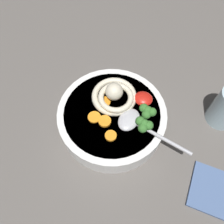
# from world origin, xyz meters

# --- Properties ---
(table_slab) EXTENTS (1.22, 1.22, 0.03)m
(table_slab) POSITION_xyz_m (0.00, 0.00, 0.01)
(table_slab) COLOR #5B5651
(table_slab) RESTS_ON ground
(soup_bowl) EXTENTS (0.25, 0.25, 0.06)m
(soup_bowl) POSITION_xyz_m (0.03, -0.03, 0.06)
(soup_bowl) COLOR white
(soup_bowl) RESTS_ON table_slab
(noodle_pile) EXTENTS (0.12, 0.11, 0.05)m
(noodle_pile) POSITION_xyz_m (0.03, 0.01, 0.10)
(noodle_pile) COLOR beige
(noodle_pile) RESTS_ON soup_bowl
(soup_spoon) EXTENTS (0.18, 0.07, 0.02)m
(soup_spoon) POSITION_xyz_m (0.09, -0.04, 0.09)
(soup_spoon) COLOR #B7B7BC
(soup_spoon) RESTS_ON soup_bowl
(chili_sauce_dollop) EXTENTS (0.04, 0.04, 0.02)m
(chili_sauce_dollop) POSITION_xyz_m (0.09, 0.02, 0.09)
(chili_sauce_dollop) COLOR red
(chili_sauce_dollop) RESTS_ON soup_bowl
(broccoli_floret_far) EXTENTS (0.04, 0.03, 0.03)m
(broccoli_floret_far) POSITION_xyz_m (0.11, -0.05, 0.10)
(broccoli_floret_far) COLOR #7A9E60
(broccoli_floret_far) RESTS_ON soup_bowl
(broccoli_floret_center) EXTENTS (0.04, 0.03, 0.03)m
(broccoli_floret_center) POSITION_xyz_m (0.11, -0.01, 0.10)
(broccoli_floret_center) COLOR #7A9E60
(broccoli_floret_center) RESTS_ON soup_bowl
(carrot_slice_left) EXTENTS (0.03, 0.03, 0.00)m
(carrot_slice_left) POSITION_xyz_m (0.00, -0.06, 0.09)
(carrot_slice_left) COLOR orange
(carrot_slice_left) RESTS_ON soup_bowl
(carrot_slice_near_spoon) EXTENTS (0.03, 0.03, 0.01)m
(carrot_slice_near_spoon) POSITION_xyz_m (0.03, -0.06, 0.09)
(carrot_slice_near_spoon) COLOR orange
(carrot_slice_near_spoon) RESTS_ON soup_bowl
(carrot_slice_rear) EXTENTS (0.03, 0.03, 0.00)m
(carrot_slice_rear) POSITION_xyz_m (0.01, -0.01, 0.09)
(carrot_slice_rear) COLOR orange
(carrot_slice_rear) RESTS_ON soup_bowl
(carrot_slice_front) EXTENTS (0.03, 0.03, 0.01)m
(carrot_slice_front) POSITION_xyz_m (0.05, -0.09, 0.09)
(carrot_slice_front) COLOR orange
(carrot_slice_front) RESTS_ON soup_bowl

